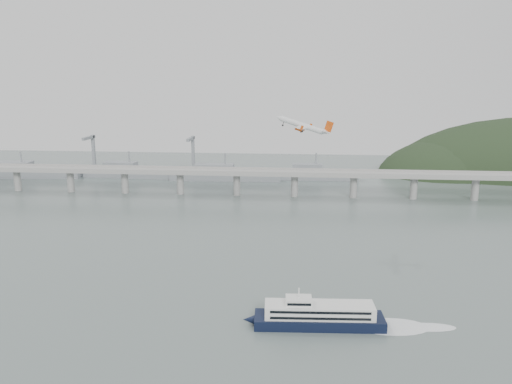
# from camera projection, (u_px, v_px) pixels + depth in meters

# --- Properties ---
(ground) EXTENTS (900.00, 900.00, 0.00)m
(ground) POSITION_uv_depth(u_px,v_px,m) (245.00, 291.00, 237.65)
(ground) COLOR slate
(ground) RESTS_ON ground
(bridge) EXTENTS (800.00, 22.00, 23.90)m
(bridge) POSITION_uv_depth(u_px,v_px,m) (270.00, 176.00, 428.12)
(bridge) COLOR #979794
(bridge) RESTS_ON ground
(distant_fleet) EXTENTS (453.00, 60.90, 40.00)m
(distant_fleet) POSITION_uv_depth(u_px,v_px,m) (123.00, 172.00, 507.57)
(distant_fleet) COLOR gray
(distant_fleet) RESTS_ON ground
(ferry) EXTENTS (87.02, 17.90, 16.40)m
(ferry) POSITION_uv_depth(u_px,v_px,m) (319.00, 315.00, 203.28)
(ferry) COLOR black
(ferry) RESTS_ON ground
(airliner) EXTENTS (34.49, 31.50, 12.34)m
(airliner) POSITION_uv_depth(u_px,v_px,m) (303.00, 126.00, 290.07)
(airliner) COLOR white
(airliner) RESTS_ON ground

